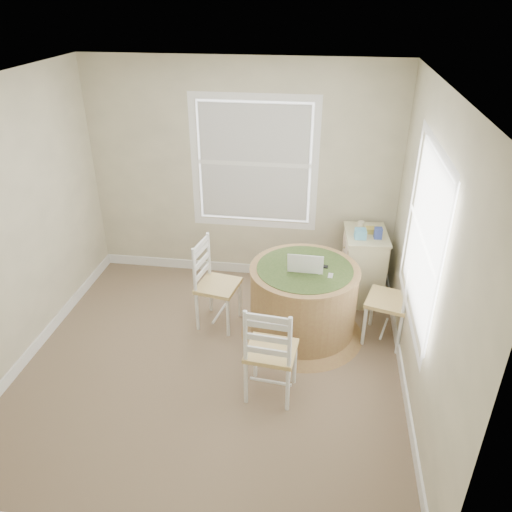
# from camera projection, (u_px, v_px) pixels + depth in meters

# --- Properties ---
(room) EXTENTS (3.64, 3.64, 2.64)m
(room) POSITION_uv_depth(u_px,v_px,m) (229.00, 238.00, 4.32)
(room) COLOR #7C644F
(room) RESTS_ON ground
(round_table) EXTENTS (1.27, 1.27, 0.79)m
(round_table) POSITION_uv_depth(u_px,v_px,m) (303.00, 299.00, 5.07)
(round_table) COLOR olive
(round_table) RESTS_ON ground
(chair_left) EXTENTS (0.47, 0.48, 0.95)m
(chair_left) POSITION_uv_depth(u_px,v_px,m) (218.00, 285.00, 5.20)
(chair_left) COLOR white
(chair_left) RESTS_ON ground
(chair_near) EXTENTS (0.46, 0.44, 0.95)m
(chair_near) POSITION_uv_depth(u_px,v_px,m) (271.00, 350.00, 4.28)
(chair_near) COLOR white
(chair_near) RESTS_ON ground
(chair_right) EXTENTS (0.50, 0.51, 0.95)m
(chair_right) POSITION_uv_depth(u_px,v_px,m) (388.00, 300.00, 4.96)
(chair_right) COLOR white
(chair_right) RESTS_ON ground
(laptop) EXTENTS (0.35, 0.30, 0.24)m
(laptop) POSITION_uv_depth(u_px,v_px,m) (306.00, 266.00, 4.87)
(laptop) COLOR white
(laptop) RESTS_ON round_table
(mouse) EXTENTS (0.07, 0.10, 0.03)m
(mouse) POSITION_uv_depth(u_px,v_px,m) (319.00, 272.00, 4.83)
(mouse) COLOR white
(mouse) RESTS_ON round_table
(phone) EXTENTS (0.05, 0.09, 0.02)m
(phone) POSITION_uv_depth(u_px,v_px,m) (330.00, 276.00, 4.77)
(phone) COLOR #B7BABF
(phone) RESTS_ON round_table
(keys) EXTENTS (0.06, 0.06, 0.02)m
(keys) POSITION_uv_depth(u_px,v_px,m) (325.00, 267.00, 4.91)
(keys) COLOR black
(keys) RESTS_ON round_table
(corner_chest) EXTENTS (0.51, 0.65, 0.83)m
(corner_chest) POSITION_uv_depth(u_px,v_px,m) (363.00, 266.00, 5.69)
(corner_chest) COLOR beige
(corner_chest) RESTS_ON ground
(tissue_box) EXTENTS (0.13, 0.13, 0.10)m
(tissue_box) POSITION_uv_depth(u_px,v_px,m) (360.00, 234.00, 5.36)
(tissue_box) COLOR #5BABD0
(tissue_box) RESTS_ON corner_chest
(box_yellow) EXTENTS (0.16, 0.11, 0.06)m
(box_yellow) POSITION_uv_depth(u_px,v_px,m) (373.00, 230.00, 5.50)
(box_yellow) COLOR gold
(box_yellow) RESTS_ON corner_chest
(box_blue) EXTENTS (0.09, 0.09, 0.12)m
(box_blue) POSITION_uv_depth(u_px,v_px,m) (379.00, 233.00, 5.35)
(box_blue) COLOR #314294
(box_blue) RESTS_ON corner_chest
(cup_cream) EXTENTS (0.07, 0.07, 0.09)m
(cup_cream) POSITION_uv_depth(u_px,v_px,m) (360.00, 225.00, 5.58)
(cup_cream) COLOR beige
(cup_cream) RESTS_ON corner_chest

